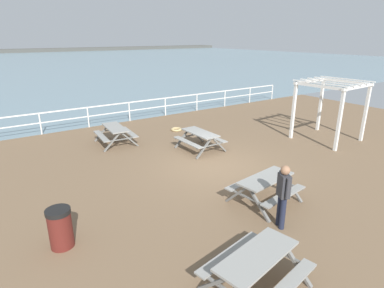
# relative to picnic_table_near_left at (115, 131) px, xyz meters

# --- Properties ---
(ground_plane) EXTENTS (30.00, 24.00, 0.20)m
(ground_plane) POSITION_rel_picnic_table_near_left_xyz_m (2.12, -4.39, -0.68)
(ground_plane) COLOR brown
(sea_band) EXTENTS (142.00, 90.00, 0.01)m
(sea_band) POSITION_rel_picnic_table_near_left_xyz_m (2.12, 48.36, -0.58)
(sea_band) COLOR gray
(sea_band) RESTS_ON ground
(distant_shoreline) EXTENTS (142.00, 6.00, 1.80)m
(distant_shoreline) POSITION_rel_picnic_table_near_left_xyz_m (2.12, 91.36, -0.58)
(distant_shoreline) COLOR #4C4C47
(distant_shoreline) RESTS_ON ground
(seaward_railing) EXTENTS (23.07, 0.07, 1.08)m
(seaward_railing) POSITION_rel_picnic_table_near_left_xyz_m (2.12, 3.36, 0.18)
(seaward_railing) COLOR white
(seaward_railing) RESTS_ON ground
(picnic_table_near_left) EXTENTS (1.66, 1.91, 0.80)m
(picnic_table_near_left) POSITION_rel_picnic_table_near_left_xyz_m (0.00, 0.00, 0.00)
(picnic_table_near_left) COLOR gray
(picnic_table_near_left) RESTS_ON ground
(picnic_table_near_right) EXTENTS (2.05, 1.82, 0.80)m
(picnic_table_near_right) POSITION_rel_picnic_table_near_left_xyz_m (-0.97, -9.63, 0.00)
(picnic_table_near_right) COLOR gray
(picnic_table_near_right) RESTS_ON ground
(picnic_table_mid_centre) EXTENTS (1.98, 1.75, 0.80)m
(picnic_table_mid_centre) POSITION_rel_picnic_table_near_left_xyz_m (1.62, -7.38, 0.00)
(picnic_table_mid_centre) COLOR gray
(picnic_table_mid_centre) RESTS_ON ground
(picnic_table_far_left) EXTENTS (1.57, 1.83, 0.80)m
(picnic_table_far_left) POSITION_rel_picnic_table_near_left_xyz_m (2.65, -2.73, 0.00)
(picnic_table_far_left) COLOR gray
(picnic_table_far_left) RESTS_ON ground
(visitor) EXTENTS (0.35, 0.49, 1.66)m
(visitor) POSITION_rel_picnic_table_near_left_xyz_m (1.03, -8.48, 0.36)
(visitor) COLOR #1E2338
(visitor) RESTS_ON ground
(lattice_pergola) EXTENTS (2.57, 2.69, 2.70)m
(lattice_pergola) POSITION_rel_picnic_table_near_left_xyz_m (8.29, -4.83, 1.41)
(lattice_pergola) COLOR white
(lattice_pergola) RESTS_ON ground
(litter_bin) EXTENTS (0.55, 0.55, 0.95)m
(litter_bin) POSITION_rel_picnic_table_near_left_xyz_m (-3.70, -6.24, -0.10)
(litter_bin) COLOR #591E19
(litter_bin) RESTS_ON ground
(rope_coil) EXTENTS (0.55, 0.55, 0.11)m
(rope_coil) POSITION_rel_picnic_table_near_left_xyz_m (3.30, 0.26, -0.53)
(rope_coil) COLOR tan
(rope_coil) RESTS_ON ground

